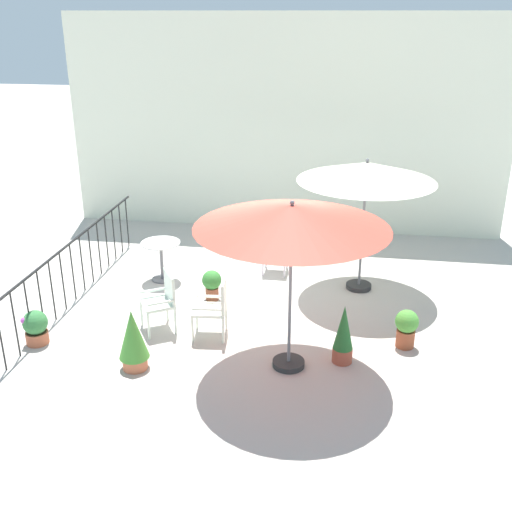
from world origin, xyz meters
TOP-DOWN VIEW (x-y plane):
  - ground_plane at (0.00, 0.00)m, footprint 60.00×60.00m
  - villa_facade at (0.00, 4.10)m, footprint 9.36×0.30m
  - terrace_railing at (-3.01, -0.00)m, footprint 0.03×5.13m
  - patio_umbrella_0 at (1.71, 1.01)m, footprint 2.28×2.28m
  - patio_umbrella_1 at (0.76, -1.68)m, footprint 2.49×2.49m
  - cafe_table_0 at (-1.80, 0.82)m, footprint 0.70×0.70m
  - patio_chair_0 at (0.17, 1.58)m, footprint 0.44×0.46m
  - patio_chair_1 at (-1.23, -0.93)m, footprint 0.64×0.66m
  - patio_chair_2 at (-0.40, -1.02)m, footprint 0.53×0.51m
  - potted_plant_0 at (-0.73, 0.17)m, footprint 0.33×0.33m
  - potted_plant_1 at (2.37, -0.90)m, footprint 0.34×0.34m
  - potted_plant_2 at (-2.93, -1.64)m, footprint 0.36×0.36m
  - potted_plant_3 at (-1.29, -2.06)m, footprint 0.41×0.41m
  - potted_plant_4 at (1.48, -1.45)m, footprint 0.28×0.28m

SIDE VIEW (x-z plane):
  - ground_plane at x=0.00m, z-range 0.00..0.00m
  - potted_plant_2 at x=-2.93m, z-range 0.01..0.52m
  - potted_plant_0 at x=-0.73m, z-range 0.04..0.56m
  - potted_plant_1 at x=2.37m, z-range 0.03..0.60m
  - potted_plant_4 at x=1.48m, z-range -0.01..0.85m
  - potted_plant_3 at x=-1.29m, z-range 0.02..0.90m
  - cafe_table_0 at x=-1.80m, z-range 0.14..0.86m
  - patio_chair_2 at x=-0.40m, z-range 0.06..0.97m
  - patio_chair_1 at x=-1.23m, z-range 0.07..0.98m
  - patio_chair_0 at x=0.17m, z-range 0.07..1.06m
  - terrace_railing at x=-3.01m, z-range 0.17..1.19m
  - patio_umbrella_0 at x=1.71m, z-range 0.92..3.23m
  - patio_umbrella_1 at x=0.76m, z-range 0.95..3.32m
  - villa_facade at x=0.00m, z-range 0.00..4.53m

